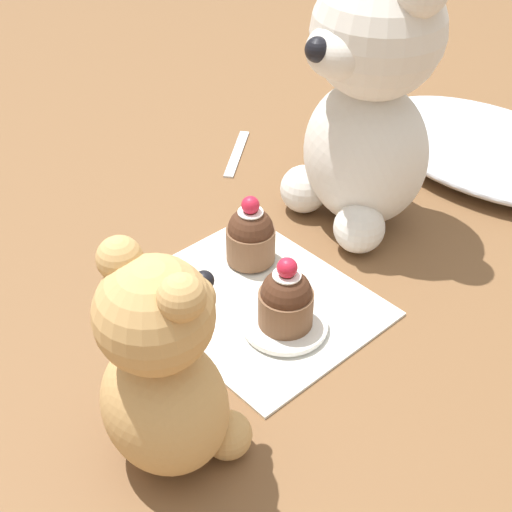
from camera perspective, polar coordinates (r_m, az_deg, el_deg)
The scene contains 9 objects.
ground_plane at distance 0.68m, azimuth 0.00°, elevation -3.69°, with size 4.00×4.00×0.00m, color brown.
knitted_placemat at distance 0.68m, azimuth 0.00°, elevation -3.50°, with size 0.22×0.18×0.01m, color silver.
tulle_cloth at distance 0.93m, azimuth 18.05°, elevation 8.21°, with size 0.32×0.21×0.04m, color silver.
teddy_bear_cream at distance 0.73m, azimuth 8.92°, elevation 12.09°, with size 0.15×0.15×0.28m.
teddy_bear_tan at distance 0.50m, azimuth -7.35°, elevation -9.28°, with size 0.11×0.10×0.19m.
cupcake_near_cream_bear at distance 0.71m, azimuth -0.43°, elevation 1.65°, with size 0.05×0.05×0.07m.
saucer_plate at distance 0.65m, azimuth 2.35°, elevation -5.44°, with size 0.08×0.08×0.01m, color white.
cupcake_near_tan_bear at distance 0.63m, azimuth 2.42°, elevation -3.47°, with size 0.05×0.05×0.07m.
teaspoon at distance 0.91m, azimuth -1.54°, elevation 8.26°, with size 0.11×0.01×0.01m, color silver.
Camera 1 is at (0.37, -0.34, 0.46)m, focal length 50.00 mm.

